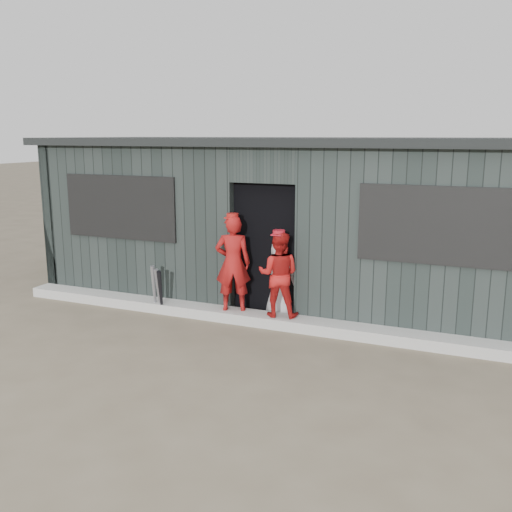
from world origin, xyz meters
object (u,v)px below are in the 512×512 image
at_px(bat_left, 154,289).
at_px(player_grey_back, 281,280).
at_px(player_red_right, 279,274).
at_px(bat_right, 161,292).
at_px(dugout, 296,219).
at_px(bat_mid, 159,291).
at_px(player_red_left, 233,263).

height_order(bat_left, player_grey_back, player_grey_back).
height_order(bat_left, player_red_right, player_red_right).
height_order(bat_left, bat_right, bat_left).
relative_size(player_grey_back, dugout, 0.14).
distance_m(player_grey_back, dugout, 1.50).
relative_size(bat_right, dugout, 0.09).
height_order(bat_mid, dugout, dugout).
distance_m(bat_mid, player_red_right, 1.92).
distance_m(player_red_right, dugout, 1.76).
xyz_separation_m(player_red_left, player_grey_back, (0.62, 0.34, -0.27)).
distance_m(bat_left, player_red_right, 2.01).
relative_size(player_red_left, player_red_right, 1.16).
bearing_deg(bat_right, player_red_right, 7.45).
bearing_deg(dugout, bat_left, -132.43).
bearing_deg(bat_right, dugout, 51.97).
bearing_deg(bat_right, bat_left, 152.57).
height_order(bat_left, bat_mid, bat_left).
relative_size(bat_left, player_red_left, 0.53).
xyz_separation_m(bat_right, dugout, (1.48, 1.89, 0.93)).
bearing_deg(bat_mid, player_red_right, 5.51).
bearing_deg(player_red_left, bat_left, -14.83).
distance_m(player_red_left, dugout, 1.75).
distance_m(bat_mid, dugout, 2.57).
distance_m(bat_mid, player_red_left, 1.28).
distance_m(bat_left, player_red_left, 1.35).
distance_m(player_red_left, player_grey_back, 0.75).
relative_size(bat_left, player_red_right, 0.62).
distance_m(bat_left, bat_right, 0.19).
height_order(player_red_left, player_grey_back, player_red_left).
xyz_separation_m(bat_mid, dugout, (1.55, 1.83, 0.93)).
bearing_deg(player_red_right, bat_left, -5.92).
bearing_deg(player_red_left, dugout, -124.77).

